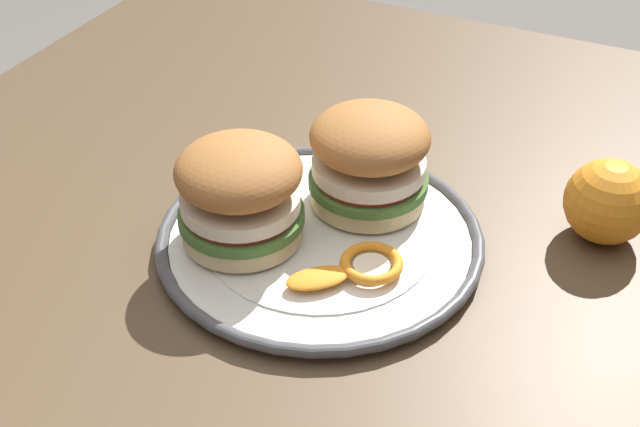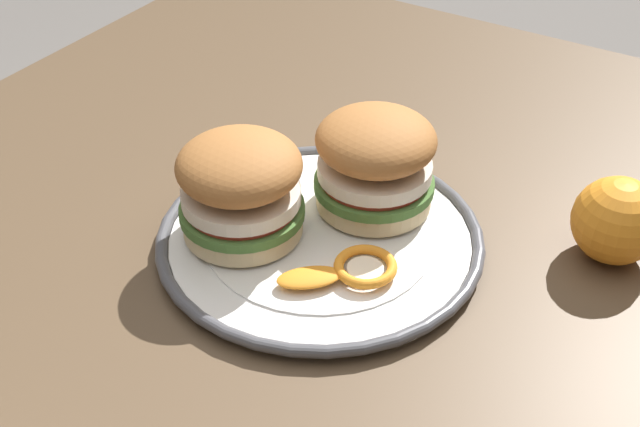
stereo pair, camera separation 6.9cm
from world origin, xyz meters
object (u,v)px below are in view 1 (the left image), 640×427
object	(u,v)px
dinner_plate	(320,239)
sandwich_half_left	(242,189)
dining_table	(284,335)
whole_orange	(608,202)
sandwich_half_right	(369,157)

from	to	relation	value
dinner_plate	sandwich_half_left	xyz separation A→B (m)	(-0.03, 0.07, 0.06)
dinner_plate	sandwich_half_left	bearing A→B (deg)	115.25
dining_table	sandwich_half_left	xyz separation A→B (m)	(0.00, 0.04, 0.17)
whole_orange	dinner_plate	bearing A→B (deg)	118.82
sandwich_half_left	dinner_plate	bearing A→B (deg)	-64.75
sandwich_half_right	whole_orange	world-z (taller)	sandwich_half_right
sandwich_half_right	whole_orange	size ratio (longest dim) A/B	1.97
dinner_plate	sandwich_half_right	size ratio (longest dim) A/B	1.91
sandwich_half_left	whole_orange	distance (m)	0.35
dining_table	whole_orange	bearing A→B (deg)	-57.65
sandwich_half_right	sandwich_half_left	bearing A→B (deg)	139.41
sandwich_half_right	whole_orange	distance (m)	0.23
dinner_plate	dining_table	bearing A→B (deg)	145.87
dining_table	sandwich_half_right	distance (m)	0.20
dining_table	sandwich_half_left	size ratio (longest dim) A/B	7.33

